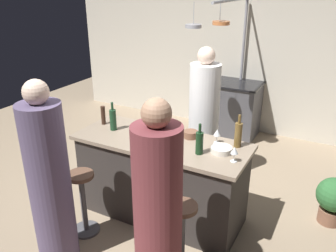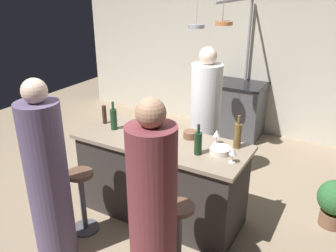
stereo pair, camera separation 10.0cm
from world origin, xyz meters
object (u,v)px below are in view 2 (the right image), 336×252
at_px(wine_glass_by_chef, 233,152).
at_px(wine_bottle_green, 114,119).
at_px(wine_bottle_amber, 238,135).
at_px(chef, 205,123).
at_px(wine_bottle_red, 198,143).
at_px(mixing_bowl_wooden, 191,135).
at_px(guest_left, 48,181).
at_px(bar_stool_right, 179,235).
at_px(wine_glass_near_left_guest, 217,134).
at_px(bar_stool_left, 82,199).
at_px(pepper_mill, 104,115).
at_px(guest_right, 153,216).
at_px(mixing_bowl_ceramic, 220,150).
at_px(stove_range, 238,110).
at_px(potted_plant, 335,201).

bearing_deg(wine_glass_by_chef, wine_bottle_green, 176.48).
bearing_deg(wine_bottle_amber, chef, 133.73).
bearing_deg(wine_bottle_red, mixing_bowl_wooden, 126.95).
height_order(guest_left, wine_bottle_red, guest_left).
relative_size(bar_stool_right, wine_glass_near_left_guest, 4.66).
xyz_separation_m(wine_bottle_green, mixing_bowl_wooden, (0.82, 0.21, -0.09)).
distance_m(bar_stool_right, guest_left, 1.22).
relative_size(chef, wine_bottle_red, 5.72).
relative_size(chef, bar_stool_left, 2.52).
xyz_separation_m(wine_glass_by_chef, mixing_bowl_wooden, (-0.56, 0.29, -0.07)).
distance_m(pepper_mill, wine_glass_by_chef, 1.58).
height_order(guest_right, wine_bottle_red, guest_right).
xyz_separation_m(pepper_mill, wine_glass_by_chef, (1.57, -0.17, 0.00)).
xyz_separation_m(wine_bottle_red, mixing_bowl_ceramic, (0.17, 0.12, -0.09)).
xyz_separation_m(pepper_mill, wine_bottle_amber, (1.51, 0.15, 0.02)).
xyz_separation_m(guest_left, wine_glass_by_chef, (1.33, 0.92, 0.21)).
relative_size(wine_bottle_red, wine_glass_near_left_guest, 2.05).
xyz_separation_m(wine_bottle_green, wine_glass_near_left_guest, (1.11, 0.21, -0.02)).
bearing_deg(wine_glass_by_chef, bar_stool_right, -115.31).
height_order(chef, wine_glass_near_left_guest, chef).
height_order(chef, guest_right, chef).
distance_m(guest_right, mixing_bowl_wooden, 1.21).
relative_size(stove_range, mixing_bowl_ceramic, 4.37).
relative_size(potted_plant, wine_glass_near_left_guest, 3.56).
height_order(guest_left, pepper_mill, guest_left).
distance_m(stove_range, wine_glass_near_left_guest, 2.37).
bearing_deg(wine_glass_near_left_guest, wine_bottle_amber, 4.28).
relative_size(bar_stool_left, wine_bottle_amber, 2.06).
bearing_deg(guest_right, bar_stool_left, 161.60).
height_order(wine_bottle_green, mixing_bowl_wooden, wine_bottle_green).
height_order(potted_plant, wine_glass_near_left_guest, wine_glass_near_left_guest).
distance_m(guest_right, mixing_bowl_ceramic, 1.02).
relative_size(guest_left, potted_plant, 3.28).
bearing_deg(wine_glass_by_chef, stove_range, 107.34).
height_order(pepper_mill, wine_bottle_amber, wine_bottle_amber).
distance_m(stove_range, wine_glass_by_chef, 2.72).
height_order(wine_glass_by_chef, mixing_bowl_wooden, wine_glass_by_chef).
bearing_deg(wine_bottle_amber, guest_left, -135.91).
bearing_deg(bar_stool_left, wine_bottle_red, 27.66).
bearing_deg(wine_glass_near_left_guest, wine_glass_by_chef, -47.24).
bearing_deg(wine_bottle_red, stove_range, 100.20).
height_order(stove_range, wine_bottle_amber, wine_bottle_amber).
distance_m(chef, wine_glass_near_left_guest, 0.81).
bearing_deg(bar_stool_left, pepper_mill, 108.34).
xyz_separation_m(stove_range, bar_stool_left, (-0.55, -3.07, -0.07)).
height_order(stove_range, guest_right, guest_right).
relative_size(guest_left, mixing_bowl_wooden, 11.53).
bearing_deg(bar_stool_left, guest_right, -18.40).
distance_m(bar_stool_right, wine_glass_near_left_guest, 1.04).
bearing_deg(bar_stool_right, guest_right, -95.12).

